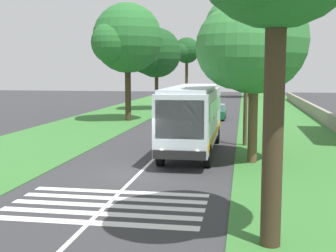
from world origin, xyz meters
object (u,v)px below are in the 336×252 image
(trailing_car_1, at_px, (183,107))
(roadside_tree_left_1, at_px, (155,54))
(roadside_tree_right_0, at_px, (251,44))
(coach_bus, at_px, (193,115))
(roadside_tree_right_1, at_px, (248,61))
(utility_pole, at_px, (246,75))
(roadside_tree_left_2, at_px, (126,40))
(roadside_tree_left_0, at_px, (186,51))
(trailing_car_0, at_px, (216,112))

(trailing_car_1, height_order, roadside_tree_left_1, roadside_tree_left_1)
(roadside_tree_right_0, bearing_deg, coach_bus, 50.58)
(roadside_tree_left_1, relative_size, roadside_tree_right_0, 1.10)
(roadside_tree_right_1, xyz_separation_m, utility_pole, (-51.63, 0.49, -1.89))
(roadside_tree_left_1, height_order, roadside_tree_right_0, roadside_tree_left_1)
(roadside_tree_left_2, relative_size, utility_pole, 1.28)
(roadside_tree_left_0, bearing_deg, trailing_car_1, -173.33)
(roadside_tree_right_0, distance_m, roadside_tree_right_1, 56.83)
(roadside_tree_left_2, distance_m, roadside_tree_right_1, 40.69)
(trailing_car_0, bearing_deg, roadside_tree_right_1, -5.01)
(utility_pole, bearing_deg, trailing_car_1, 17.38)
(trailing_car_0, distance_m, trailing_car_1, 6.90)
(coach_bus, height_order, roadside_tree_left_2, roadside_tree_left_2)
(coach_bus, height_order, utility_pole, utility_pole)
(coach_bus, height_order, trailing_car_1, coach_bus)
(trailing_car_0, height_order, utility_pole, utility_pole)
(roadside_tree_left_1, height_order, utility_pole, roadside_tree_left_1)
(roadside_tree_right_0, distance_m, utility_pole, 5.43)
(roadside_tree_left_2, bearing_deg, coach_bus, -152.89)
(roadside_tree_left_0, distance_m, roadside_tree_left_1, 28.74)
(roadside_tree_right_1, bearing_deg, coach_bus, 176.42)
(roadside_tree_left_0, bearing_deg, coach_bus, -172.40)
(trailing_car_0, height_order, roadside_tree_left_0, roadside_tree_left_0)
(trailing_car_1, xyz_separation_m, roadside_tree_left_2, (-8.63, 4.07, 6.69))
(roadside_tree_left_0, height_order, roadside_tree_right_0, roadside_tree_left_0)
(roadside_tree_left_2, relative_size, roadside_tree_right_1, 1.12)
(trailing_car_1, xyz_separation_m, roadside_tree_left_0, (32.35, 3.78, 7.30))
(roadside_tree_left_0, relative_size, utility_pole, 1.25)
(coach_bus, height_order, roadside_tree_left_0, roadside_tree_left_0)
(trailing_car_0, relative_size, roadside_tree_left_1, 0.45)
(roadside_tree_left_0, bearing_deg, trailing_car_0, -168.52)
(coach_bus, relative_size, roadside_tree_left_1, 1.17)
(roadside_tree_right_0, bearing_deg, roadside_tree_right_1, -0.32)
(trailing_car_1, relative_size, roadside_tree_left_0, 0.41)
(coach_bus, bearing_deg, roadside_tree_left_2, 27.11)
(trailing_car_0, relative_size, roadside_tree_right_1, 0.45)
(coach_bus, distance_m, trailing_car_1, 24.16)
(roadside_tree_left_0, xyz_separation_m, roadside_tree_left_1, (-28.70, 0.03, -1.49))
(trailing_car_0, bearing_deg, roadside_tree_right_0, -172.17)
(trailing_car_1, distance_m, roadside_tree_right_1, 31.78)
(roadside_tree_right_1, bearing_deg, trailing_car_1, 166.88)
(trailing_car_0, bearing_deg, roadside_tree_left_1, 39.75)
(coach_bus, relative_size, utility_pole, 1.34)
(trailing_car_1, relative_size, roadside_tree_left_1, 0.45)
(roadside_tree_right_0, bearing_deg, utility_pole, 1.83)
(roadside_tree_left_0, xyz_separation_m, roadside_tree_right_1, (-1.87, -10.89, -1.74))
(trailing_car_0, xyz_separation_m, utility_pole, (-15.48, -2.68, 3.67))
(roadside_tree_right_1, bearing_deg, roadside_tree_left_1, 157.86)
(trailing_car_0, distance_m, roadside_tree_left_0, 39.47)
(trailing_car_0, xyz_separation_m, roadside_tree_left_1, (9.32, 7.75, 5.82))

